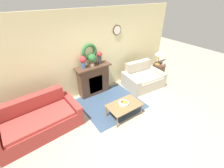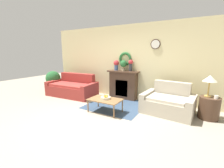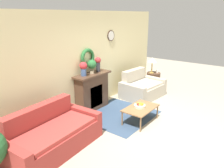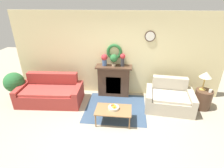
% 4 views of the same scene
% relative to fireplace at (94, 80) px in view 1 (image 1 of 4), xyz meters
% --- Properties ---
extents(ground_plane, '(16.00, 16.00, 0.00)m').
position_rel_fireplace_xyz_m(ground_plane, '(0.06, -2.17, -0.53)').
color(ground_plane, '#9E937F').
extents(floor_rug, '(1.80, 1.69, 0.01)m').
position_rel_fireplace_xyz_m(floor_rug, '(0.14, -0.83, -0.53)').
color(floor_rug, '#334760').
rests_on(floor_rug, ground_plane).
extents(wall_back, '(6.80, 0.16, 2.70)m').
position_rel_fireplace_xyz_m(wall_back, '(0.06, 0.21, 0.82)').
color(wall_back, beige).
rests_on(wall_back, ground_plane).
extents(fireplace, '(1.17, 0.41, 1.05)m').
position_rel_fireplace_xyz_m(fireplace, '(0.00, 0.00, 0.00)').
color(fireplace, '#4C3323').
rests_on(fireplace, ground_plane).
extents(couch_left, '(2.01, 1.10, 0.86)m').
position_rel_fireplace_xyz_m(couch_left, '(-1.95, -0.67, -0.23)').
color(couch_left, '#9E332D').
rests_on(couch_left, ground_plane).
extents(loveseat_right, '(1.45, 1.09, 0.86)m').
position_rel_fireplace_xyz_m(loveseat_right, '(1.73, -0.62, -0.24)').
color(loveseat_right, '#B2A893').
rests_on(loveseat_right, ground_plane).
extents(coffee_table, '(0.94, 0.59, 0.39)m').
position_rel_fireplace_xyz_m(coffee_table, '(0.14, -1.49, -0.18)').
color(coffee_table, olive).
rests_on(coffee_table, ground_plane).
extents(fruit_bowl, '(0.29, 0.29, 0.12)m').
position_rel_fireplace_xyz_m(fruit_bowl, '(0.14, -1.46, -0.10)').
color(fruit_bowl, beige).
rests_on(fruit_bowl, coffee_table).
extents(side_table_by_loveseat, '(0.49, 0.49, 0.58)m').
position_rel_fireplace_xyz_m(side_table_by_loveseat, '(2.73, -0.52, -0.24)').
color(side_table_by_loveseat, '#4C3323').
rests_on(side_table_by_loveseat, ground_plane).
extents(table_lamp, '(0.34, 0.34, 0.57)m').
position_rel_fireplace_xyz_m(table_lamp, '(2.67, -0.47, 0.51)').
color(table_lamp, '#B28E42').
rests_on(table_lamp, side_table_by_loveseat).
extents(mug, '(0.09, 0.09, 0.09)m').
position_rel_fireplace_xyz_m(mug, '(2.84, -0.60, 0.09)').
color(mug, silver).
rests_on(mug, side_table_by_loveseat).
extents(vase_on_mantel_left, '(0.20, 0.20, 0.38)m').
position_rel_fireplace_xyz_m(vase_on_mantel_left, '(-0.30, 0.01, 0.74)').
color(vase_on_mantel_left, '#3D5684').
rests_on(vase_on_mantel_left, fireplace).
extents(vase_on_mantel_right, '(0.17, 0.17, 0.41)m').
position_rel_fireplace_xyz_m(vase_on_mantel_right, '(0.28, 0.01, 0.76)').
color(vase_on_mantel_right, '#2D2D33').
rests_on(vase_on_mantel_right, fireplace).
extents(potted_plant_on_mantel, '(0.25, 0.25, 0.39)m').
position_rel_fireplace_xyz_m(potted_plant_on_mantel, '(0.00, -0.01, 0.77)').
color(potted_plant_on_mantel, tan).
rests_on(potted_plant_on_mantel, fireplace).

